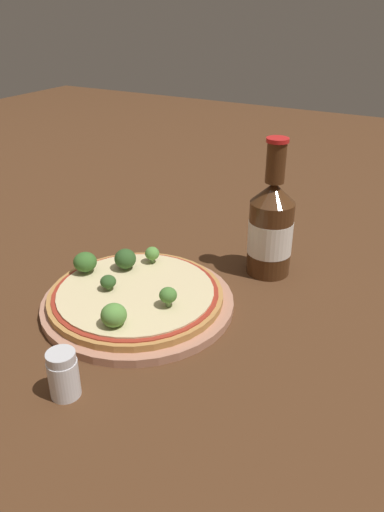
% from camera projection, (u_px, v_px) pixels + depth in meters
% --- Properties ---
extents(ground_plane, '(3.00, 3.00, 0.00)m').
position_uv_depth(ground_plane, '(148.00, 309.00, 0.72)').
color(ground_plane, '#4C2D19').
extents(plate, '(0.28, 0.28, 0.01)m').
position_uv_depth(plate, '(138.00, 302.00, 0.73)').
color(plate, tan).
rests_on(plate, ground_plane).
extents(pizza, '(0.25, 0.25, 0.01)m').
position_uv_depth(pizza, '(135.00, 295.00, 0.72)').
color(pizza, '#B77F42').
rests_on(pizza, plate).
extents(broccoli_floret_0, '(0.04, 0.04, 0.03)m').
position_uv_depth(broccoli_floret_0, '(85.00, 262.00, 0.76)').
color(broccoli_floret_0, '#6B8E51').
rests_on(broccoli_floret_0, pizza).
extents(broccoli_floret_1, '(0.03, 0.03, 0.03)m').
position_uv_depth(broccoli_floret_1, '(114.00, 315.00, 0.64)').
color(broccoli_floret_1, '#6B8E51').
rests_on(broccoli_floret_1, pizza).
extents(broccoli_floret_2, '(0.02, 0.02, 0.03)m').
position_uv_depth(broccoli_floret_2, '(168.00, 295.00, 0.67)').
color(broccoli_floret_2, '#6B8E51').
rests_on(broccoli_floret_2, pizza).
extents(broccoli_floret_3, '(0.03, 0.03, 0.03)m').
position_uv_depth(broccoli_floret_3, '(125.00, 259.00, 0.77)').
color(broccoli_floret_3, '#6B8E51').
rests_on(broccoli_floret_3, pizza).
extents(broccoli_floret_4, '(0.02, 0.02, 0.03)m').
position_uv_depth(broccoli_floret_4, '(152.00, 254.00, 0.79)').
color(broccoli_floret_4, '#6B8E51').
rests_on(broccoli_floret_4, pizza).
extents(broccoli_floret_5, '(0.02, 0.02, 0.02)m').
position_uv_depth(broccoli_floret_5, '(108.00, 282.00, 0.72)').
color(broccoli_floret_5, '#6B8E51').
rests_on(broccoli_floret_5, pizza).
extents(beer_bottle, '(0.07, 0.07, 0.22)m').
position_uv_depth(beer_bottle, '(271.00, 227.00, 0.79)').
color(beer_bottle, '#472814').
rests_on(beer_bottle, ground_plane).
extents(pepper_shaker, '(0.03, 0.03, 0.06)m').
position_uv_depth(pepper_shaker, '(63.00, 374.00, 0.56)').
color(pepper_shaker, silver).
rests_on(pepper_shaker, ground_plane).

